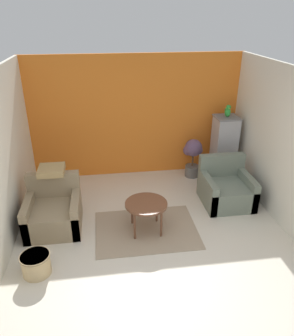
{
  "coord_description": "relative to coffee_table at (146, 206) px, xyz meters",
  "views": [
    {
      "loc": [
        -0.68,
        -3.18,
        3.21
      ],
      "look_at": [
        0.0,
        1.62,
        0.87
      ],
      "focal_mm": 35.0,
      "sensor_mm": 36.0,
      "label": 1
    }
  ],
  "objects": [
    {
      "name": "ground_plane",
      "position": [
        0.08,
        -1.12,
        -0.46
      ],
      "size": [
        20.0,
        20.0,
        0.0
      ],
      "primitive_type": "plane",
      "color": "beige",
      "rests_on": "ground"
    },
    {
      "name": "wall_back_accent",
      "position": [
        0.08,
        2.15,
        0.78
      ],
      "size": [
        4.36,
        0.06,
        2.49
      ],
      "color": "orange",
      "rests_on": "ground_plane"
    },
    {
      "name": "wall_left",
      "position": [
        -2.07,
        0.5,
        0.78
      ],
      "size": [
        0.06,
        3.24,
        2.49
      ],
      "color": "silver",
      "rests_on": "ground_plane"
    },
    {
      "name": "wall_right",
      "position": [
        2.24,
        0.5,
        0.78
      ],
      "size": [
        0.06,
        3.24,
        2.49
      ],
      "color": "silver",
      "rests_on": "ground_plane"
    },
    {
      "name": "area_rug",
      "position": [
        -0.0,
        0.0,
        -0.45
      ],
      "size": [
        1.63,
        1.22,
        0.01
      ],
      "color": "gray",
      "rests_on": "ground_plane"
    },
    {
      "name": "coffee_table",
      "position": [
        0.0,
        0.0,
        0.0
      ],
      "size": [
        0.67,
        0.67,
        0.51
      ],
      "color": "brown",
      "rests_on": "ground_plane"
    },
    {
      "name": "armchair_left",
      "position": [
        -1.47,
        0.32,
        -0.2
      ],
      "size": [
        0.86,
        0.87,
        0.82
      ],
      "color": "#8E7A5B",
      "rests_on": "ground_plane"
    },
    {
      "name": "armchair_right",
      "position": [
        1.56,
        0.66,
        -0.2
      ],
      "size": [
        0.86,
        0.87,
        0.82
      ],
      "color": "slate",
      "rests_on": "ground_plane"
    },
    {
      "name": "birdcage",
      "position": [
        1.86,
        1.69,
        0.19
      ],
      "size": [
        0.46,
        0.46,
        1.31
      ],
      "color": "slate",
      "rests_on": "ground_plane"
    },
    {
      "name": "parrot",
      "position": [
        1.86,
        1.69,
        0.96
      ],
      "size": [
        0.11,
        0.21,
        0.25
      ],
      "color": "green",
      "rests_on": "birdcage"
    },
    {
      "name": "potted_plant",
      "position": [
        1.23,
        1.77,
        0.05
      ],
      "size": [
        0.4,
        0.36,
        0.83
      ],
      "color": "#66605B",
      "rests_on": "ground_plane"
    },
    {
      "name": "wicker_basket",
      "position": [
        -1.59,
        -0.74,
        -0.3
      ],
      "size": [
        0.4,
        0.4,
        0.3
      ],
      "color": "tan",
      "rests_on": "ground_plane"
    },
    {
      "name": "throw_pillow",
      "position": [
        -1.47,
        0.64,
        0.41
      ],
      "size": [
        0.41,
        0.41,
        0.1
      ],
      "color": "tan",
      "rests_on": "armchair_left"
    }
  ]
}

